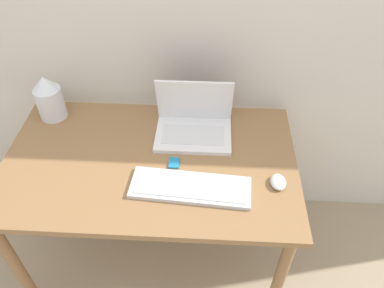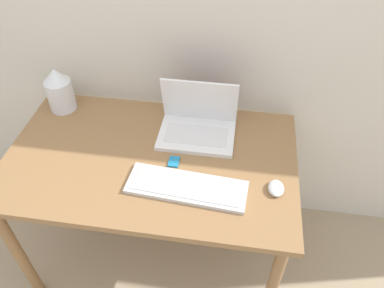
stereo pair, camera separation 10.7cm
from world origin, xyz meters
name	(u,v)px [view 2 (the right image)]	position (x,y,z in m)	size (l,w,h in m)	color
wall_back	(165,5)	(0.00, 0.83, 1.25)	(6.00, 0.05, 2.50)	silver
desk	(152,171)	(0.00, 0.38, 0.67)	(1.27, 0.77, 0.77)	olive
laptop	(198,123)	(0.18, 0.57, 0.82)	(0.34, 0.24, 0.26)	white
keyboard	(187,187)	(0.19, 0.23, 0.78)	(0.49, 0.19, 0.02)	silver
mouse	(276,188)	(0.54, 0.27, 0.78)	(0.06, 0.09, 0.03)	silver
vase	(59,90)	(-0.50, 0.65, 0.88)	(0.13, 0.13, 0.23)	white
mp3_player	(174,162)	(0.11, 0.36, 0.77)	(0.04, 0.06, 0.01)	#1E7FB7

